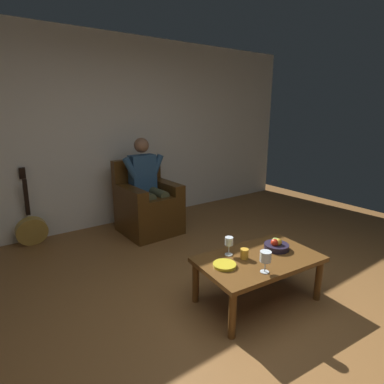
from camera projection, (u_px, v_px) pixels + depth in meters
name	position (u px, v px, depth m)	size (l,w,h in m)	color
ground_plane	(265.00, 339.00, 2.29)	(7.59, 7.59, 0.00)	brown
wall_back	(106.00, 133.00, 4.34)	(6.73, 0.06, 2.65)	silver
armchair	(148.00, 207.00, 4.25)	(0.74, 0.77, 0.99)	#482B0F
person_seated	(147.00, 183.00, 4.15)	(0.61, 0.58, 1.29)	navy
coffee_table	(258.00, 263.00, 2.67)	(1.10, 0.71, 0.42)	brown
guitar	(31.00, 228.00, 3.84)	(0.37, 0.25, 0.97)	#AF8939
wine_glass_near	(229.00, 242.00, 2.67)	(0.07, 0.07, 0.17)	silver
wine_glass_far	(266.00, 258.00, 2.38)	(0.09, 0.09, 0.18)	silver
fruit_bowl	(276.00, 245.00, 2.80)	(0.22, 0.22, 0.11)	#231C2E
decorative_dish	(225.00, 265.00, 2.50)	(0.19, 0.19, 0.02)	gold
candle_jar	(244.00, 254.00, 2.62)	(0.07, 0.07, 0.09)	gold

